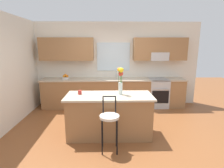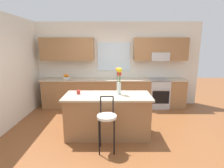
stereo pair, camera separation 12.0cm
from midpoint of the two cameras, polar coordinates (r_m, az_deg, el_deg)
ground_plane at (r=4.30m, az=1.88°, el=-14.75°), size 14.00×14.00×0.00m
wall_left at (r=4.83m, az=-30.15°, el=3.45°), size 0.12×4.60×2.70m
back_wall_assembly at (r=5.83m, az=1.71°, el=7.86°), size 5.60×0.50×2.70m
counter_run at (r=5.72m, az=1.44°, el=-2.80°), size 4.56×0.64×0.92m
sink_faucet at (r=5.74m, az=2.32°, el=3.31°), size 0.02×0.13×0.23m
oven_range at (r=5.91m, az=15.54°, el=-2.83°), size 0.60×0.64×0.92m
kitchen_island at (r=3.92m, az=-0.32°, el=-10.04°), size 1.85×0.79×0.92m
bar_stool_near at (r=3.30m, az=-0.42°, el=-11.25°), size 0.36×0.36×1.04m
flower_vase at (r=3.76m, az=3.44°, el=1.84°), size 0.14×0.17×0.58m
mug_ceramic at (r=3.89m, az=-9.71°, el=-2.59°), size 0.08×0.08×0.09m
fruit_bowl_oranges at (r=5.79m, az=-13.80°, el=2.20°), size 0.24×0.24×0.16m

